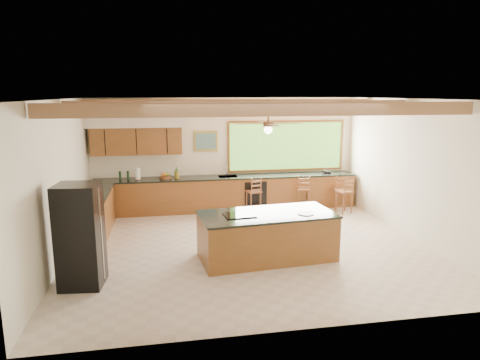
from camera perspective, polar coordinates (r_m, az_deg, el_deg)
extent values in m
plane|color=beige|center=(8.96, 1.21, -8.82)|extent=(7.20, 7.20, 0.00)
cube|color=silver|center=(11.72, -1.89, 3.58)|extent=(7.20, 0.04, 3.00)
cube|color=silver|center=(5.50, 7.98, -5.64)|extent=(7.20, 0.04, 3.00)
cube|color=silver|center=(8.61, -22.94, -0.20)|extent=(0.04, 6.50, 3.00)
cube|color=silver|center=(9.91, 22.12, 1.28)|extent=(0.04, 6.50, 3.00)
cube|color=#AC7756|center=(8.41, 1.29, 10.74)|extent=(7.20, 6.50, 0.04)
cube|color=#94684A|center=(6.85, 3.98, 9.38)|extent=(7.10, 0.15, 0.22)
cube|color=#94684A|center=(8.90, 0.64, 9.88)|extent=(7.10, 0.15, 0.22)
cube|color=#94684A|center=(10.67, -1.19, 10.14)|extent=(7.10, 0.15, 0.22)
cube|color=brown|center=(11.38, -13.60, 5.06)|extent=(2.30, 0.35, 0.70)
cube|color=silver|center=(11.27, -13.76, 8.06)|extent=(2.60, 0.50, 0.48)
cylinder|color=#FFEABF|center=(11.34, -17.26, 6.73)|extent=(0.10, 0.10, 0.01)
cylinder|color=#FFEABF|center=(11.26, -10.13, 7.03)|extent=(0.10, 0.10, 0.01)
cube|color=#84C245|center=(12.03, 6.19, 4.54)|extent=(3.20, 0.04, 1.30)
cube|color=#A88C33|center=(11.58, -4.59, 5.20)|extent=(0.64, 0.03, 0.54)
cube|color=#417561|center=(11.56, -4.58, 5.19)|extent=(0.54, 0.01, 0.44)
cube|color=brown|center=(11.58, -1.62, -1.85)|extent=(7.00, 0.65, 0.88)
cube|color=black|center=(11.49, -1.63, 0.39)|extent=(7.04, 0.69, 0.04)
cube|color=brown|center=(10.08, -18.94, -4.51)|extent=(0.65, 2.35, 0.88)
cube|color=black|center=(9.97, -19.11, -1.97)|extent=(0.69, 2.39, 0.04)
cube|color=black|center=(11.39, 2.12, -2.18)|extent=(0.60, 0.02, 0.78)
cube|color=silver|center=(11.48, -1.63, 0.41)|extent=(0.50, 0.38, 0.03)
cylinder|color=silver|center=(11.65, -1.78, 1.39)|extent=(0.03, 0.03, 0.30)
cylinder|color=silver|center=(11.53, -1.71, 1.94)|extent=(0.03, 0.20, 0.03)
cylinder|color=white|center=(11.32, -13.47, 0.81)|extent=(0.13, 0.13, 0.31)
cylinder|color=#173A1C|center=(11.50, -15.70, 0.61)|extent=(0.06, 0.06, 0.21)
cylinder|color=#173A1C|center=(11.44, -14.71, 0.63)|extent=(0.06, 0.06, 0.22)
cube|color=black|center=(12.15, 11.48, 1.08)|extent=(0.20, 0.17, 0.09)
cube|color=brown|center=(8.25, 3.58, -7.54)|extent=(2.60, 1.39, 0.85)
cube|color=black|center=(8.11, 3.62, -4.58)|extent=(2.65, 1.43, 0.04)
cube|color=black|center=(7.95, -0.08, -4.68)|extent=(0.60, 0.49, 0.02)
cylinder|color=white|center=(8.14, 8.75, -4.44)|extent=(0.31, 0.31, 0.02)
cube|color=black|center=(7.43, -20.54, -6.97)|extent=(0.73, 0.71, 1.70)
cube|color=silver|center=(7.37, -18.00, -6.93)|extent=(0.02, 0.05, 1.56)
cube|color=brown|center=(11.21, 1.82, -1.54)|extent=(0.42, 0.42, 0.04)
cylinder|color=brown|center=(11.13, 1.27, -3.23)|extent=(0.03, 0.03, 0.57)
cylinder|color=brown|center=(11.19, 2.64, -3.17)|extent=(0.03, 0.03, 0.57)
cylinder|color=brown|center=(11.39, 0.99, -2.89)|extent=(0.03, 0.03, 0.57)
cylinder|color=brown|center=(11.44, 2.34, -2.83)|extent=(0.03, 0.03, 0.57)
cube|color=brown|center=(11.56, 8.42, -1.20)|extent=(0.42, 0.42, 0.04)
cylinder|color=brown|center=(11.46, 7.94, -2.88)|extent=(0.03, 0.03, 0.58)
cylinder|color=brown|center=(11.55, 9.25, -2.81)|extent=(0.03, 0.03, 0.58)
cylinder|color=brown|center=(11.72, 7.52, -2.55)|extent=(0.03, 0.03, 0.58)
cylinder|color=brown|center=(11.81, 8.81, -2.48)|extent=(0.03, 0.03, 0.58)
cube|color=brown|center=(11.94, 13.20, -1.13)|extent=(0.40, 0.40, 0.04)
cylinder|color=brown|center=(11.84, 12.80, -2.67)|extent=(0.03, 0.03, 0.55)
cylinder|color=brown|center=(11.94, 13.97, -2.60)|extent=(0.03, 0.03, 0.55)
cylinder|color=brown|center=(12.08, 12.31, -2.37)|extent=(0.03, 0.03, 0.55)
cylinder|color=brown|center=(12.18, 13.46, -2.31)|extent=(0.03, 0.03, 0.55)
cube|color=brown|center=(11.54, 13.75, -1.47)|extent=(0.42, 0.42, 0.04)
cylinder|color=brown|center=(11.44, 13.33, -3.14)|extent=(0.03, 0.03, 0.57)
cylinder|color=brown|center=(11.55, 14.58, -3.06)|extent=(0.03, 0.03, 0.57)
cylinder|color=brown|center=(11.68, 12.79, -2.80)|extent=(0.03, 0.03, 0.57)
cylinder|color=brown|center=(11.79, 14.03, -2.73)|extent=(0.03, 0.03, 0.57)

